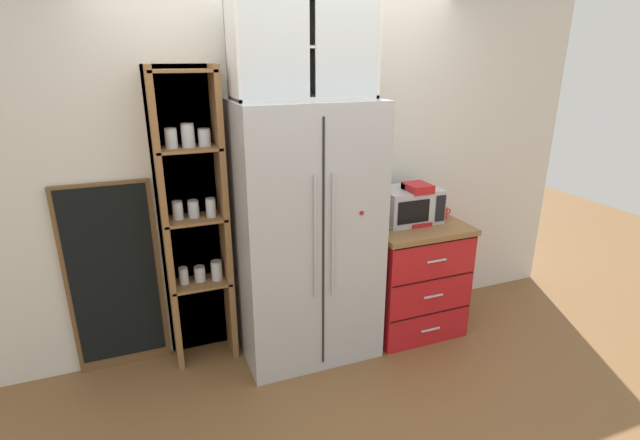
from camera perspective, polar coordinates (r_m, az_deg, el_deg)
The scene contains 11 objects.
ground_plane at distance 3.70m, azimuth -1.26°, elevation -15.28°, with size 10.65×10.65×0.00m, color brown.
wall_back_cream at distance 3.53m, azimuth -3.67°, elevation 5.69°, with size 4.96×0.10×2.55m, color silver.
refrigerator at distance 3.31m, azimuth -1.61°, elevation -1.71°, with size 0.95×0.64×1.83m.
pantry_shelf_column at distance 3.34m, azimuth -14.90°, elevation 0.38°, with size 0.47×0.29×2.05m.
counter_cabinet at distance 3.85m, azimuth 10.78°, elevation -6.54°, with size 0.74×0.66×0.89m.
microwave at distance 3.67m, azimuth 10.65°, elevation 1.80°, with size 0.44×0.33×0.26m.
coffee_maker at distance 3.64m, azimuth 11.30°, elevation 2.03°, with size 0.17×0.20×0.31m.
mug_red at distance 3.83m, azimuth 14.56°, elevation 0.87°, with size 0.11×0.07×0.08m.
bottle_cobalt at distance 3.58m, azimuth 6.47°, elevation 1.12°, with size 0.06×0.06×0.24m.
upper_cabinet at distance 3.13m, azimuth -2.15°, elevation 20.00°, with size 0.91×0.32×0.62m.
chalkboard_menu at distance 3.51m, azimuth -23.48°, elevation -6.45°, with size 0.60×0.04×1.34m.
Camera 1 is at (-1.04, -2.87, 2.10)m, focal length 26.65 mm.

